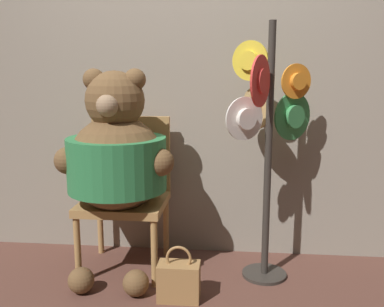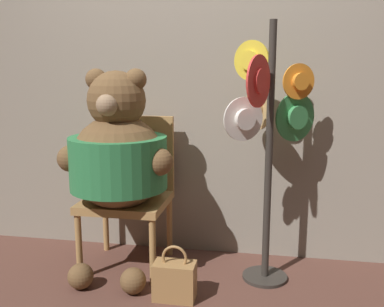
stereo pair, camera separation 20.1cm
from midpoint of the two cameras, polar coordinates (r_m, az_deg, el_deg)
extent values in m
plane|color=brown|center=(2.74, -3.72, -17.01)|extent=(14.00, 14.00, 0.00)
cube|color=gray|center=(2.99, -2.22, 10.99)|extent=(8.00, 0.10, 2.57)
cylinder|color=#B2844C|center=(2.78, -17.07, -12.26)|extent=(0.04, 0.04, 0.42)
cylinder|color=#B2844C|center=(2.64, -7.29, -13.11)|extent=(0.04, 0.04, 0.42)
cylinder|color=#B2844C|center=(3.16, -13.95, -9.22)|extent=(0.04, 0.04, 0.42)
cylinder|color=#B2844C|center=(3.04, -5.40, -9.76)|extent=(0.04, 0.04, 0.42)
cube|color=#B2844C|center=(2.82, -11.12, -6.56)|extent=(0.53, 0.51, 0.05)
cube|color=#B2844C|center=(2.97, -10.02, -0.03)|extent=(0.53, 0.04, 0.51)
sphere|color=brown|center=(2.68, -12.09, -1.35)|extent=(0.59, 0.59, 0.59)
cylinder|color=#2D7F47|center=(2.68, -12.09, -1.35)|extent=(0.61, 0.61, 0.33)
sphere|color=brown|center=(2.63, -12.42, 6.90)|extent=(0.36, 0.36, 0.36)
sphere|color=brown|center=(2.66, -15.12, 9.52)|extent=(0.13, 0.13, 0.13)
sphere|color=brown|center=(2.59, -9.87, 9.70)|extent=(0.13, 0.13, 0.13)
sphere|color=#997A5B|center=(2.49, -13.48, 6.24)|extent=(0.13, 0.13, 0.13)
sphere|color=brown|center=(2.71, -18.29, -0.90)|extent=(0.17, 0.17, 0.17)
sphere|color=brown|center=(2.53, -6.53, -1.20)|extent=(0.17, 0.17, 0.17)
sphere|color=brown|center=(2.71, -16.73, -15.93)|extent=(0.15, 0.15, 0.15)
sphere|color=brown|center=(2.61, -9.79, -16.69)|extent=(0.15, 0.15, 0.15)
cylinder|color=#332D28|center=(2.85, 7.54, -15.66)|extent=(0.28, 0.28, 0.02)
cylinder|color=#332D28|center=(2.60, 7.96, -0.20)|extent=(0.04, 0.04, 1.57)
cylinder|color=yellow|center=(2.62, 5.52, 12.23)|extent=(0.21, 0.13, 0.24)
cylinder|color=yellow|center=(2.62, 5.52, 12.23)|extent=(0.13, 0.11, 0.11)
cylinder|color=silver|center=(2.47, 4.69, 4.65)|extent=(0.22, 0.15, 0.25)
cylinder|color=silver|center=(2.47, 4.69, 4.65)|extent=(0.14, 0.13, 0.12)
cylinder|color=tan|center=(2.66, 6.38, 6.04)|extent=(0.17, 0.21, 0.26)
cylinder|color=tan|center=(2.66, 6.38, 6.04)|extent=(0.12, 0.13, 0.12)
cylinder|color=red|center=(2.39, 6.72, 9.56)|extent=(0.12, 0.27, 0.29)
cylinder|color=red|center=(2.39, 6.72, 9.56)|extent=(0.09, 0.14, 0.14)
cylinder|color=orange|center=(2.65, 11.61, 9.41)|extent=(0.19, 0.11, 0.21)
cylinder|color=orange|center=(2.65, 11.61, 9.41)|extent=(0.12, 0.11, 0.10)
cylinder|color=#3D9351|center=(2.70, 11.19, 4.87)|extent=(0.24, 0.19, 0.30)
cylinder|color=#3D9351|center=(2.70, 11.19, 4.87)|extent=(0.16, 0.14, 0.14)
cube|color=#A87A47|center=(2.53, -4.14, -16.71)|extent=(0.24, 0.14, 0.22)
torus|color=#A87A47|center=(2.47, -4.19, -13.80)|extent=(0.15, 0.02, 0.15)
camera|label=1|loc=(0.10, -92.22, -0.42)|focal=40.00mm
camera|label=2|loc=(0.10, 87.78, 0.42)|focal=40.00mm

